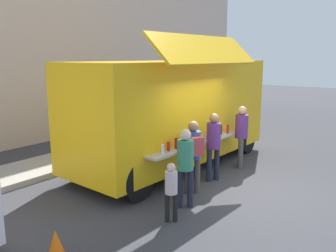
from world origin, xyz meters
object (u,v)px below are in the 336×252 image
Objects in this scene: customer_front_ordering at (213,141)px; customer_extra_browsing at (241,131)px; traffic_cone_orange at (56,247)px; customer_mid_with_backpack at (194,150)px; child_near_queue at (171,187)px; food_truck_main at (175,110)px; customer_rear_waiting at (185,161)px; trash_bin at (192,117)px.

customer_front_ordering is 0.98× the size of customer_extra_browsing.
traffic_cone_orange is 0.33× the size of customer_mid_with_backpack.
child_near_queue is at bearing -14.12° from traffic_cone_orange.
customer_rear_waiting is at bearing -137.16° from food_truck_main.
customer_extra_browsing is at bearing -66.62° from customer_front_ordering.
child_near_queue is (2.13, -0.54, 0.40)m from traffic_cone_orange.
customer_rear_waiting is (-1.70, -0.33, -0.04)m from customer_front_ordering.
child_near_queue reaches higher than traffic_cone_orange.
customer_front_ordering reaches higher than customer_rear_waiting.
customer_front_ordering is (-4.95, -3.84, 0.49)m from trash_bin.
customer_rear_waiting is (-6.65, -4.17, 0.45)m from trash_bin.
customer_extra_browsing is at bearing -51.30° from customer_mid_with_backpack.
customer_extra_browsing reaches higher than trash_bin.
customer_extra_browsing reaches higher than customer_rear_waiting.
customer_mid_with_backpack is at bearing -18.73° from child_near_queue.
customer_rear_waiting reaches higher than traffic_cone_orange.
customer_front_ordering is at bearing -46.95° from customer_mid_with_backpack.
customer_mid_with_backpack is 1.02× the size of customer_rear_waiting.
food_truck_main is at bearing -152.58° from trash_bin.
food_truck_main reaches higher than trash_bin.
trash_bin is at bearing -69.65° from customer_extra_browsing.
traffic_cone_orange is 2.93m from customer_rear_waiting.
food_truck_main is 5.68× the size of child_near_queue.
customer_mid_with_backpack is at bearing -146.66° from trash_bin.
customer_extra_browsing is 3.83m from child_near_queue.
traffic_cone_orange is 0.33× the size of customer_front_ordering.
trash_bin is 0.92× the size of child_near_queue.
trash_bin is at bearing 29.91° from food_truck_main.
customer_front_ordering is at bearing -0.55° from traffic_cone_orange.
trash_bin is 8.53m from child_near_queue.
traffic_cone_orange is (-5.00, -1.48, -1.32)m from food_truck_main.
food_truck_main is at bearing 1.17° from customer_rear_waiting.
trash_bin is 0.64× the size of customer_rear_waiting.
food_truck_main is 3.90× the size of customer_mid_with_backpack.
customer_extra_browsing is at bearing -29.05° from child_near_queue.
customer_extra_browsing is 1.51× the size of child_near_queue.
traffic_cone_orange is 3.59m from customer_mid_with_backpack.
traffic_cone_orange is 2.23m from child_near_queue.
child_near_queue is (-2.40, -0.49, -0.33)m from customer_front_ordering.
customer_front_ordering is at bearing -28.31° from customer_rear_waiting.
food_truck_main is at bearing 2.64° from customer_extra_browsing.
customer_mid_with_backpack is (-5.96, -3.92, 0.49)m from trash_bin.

